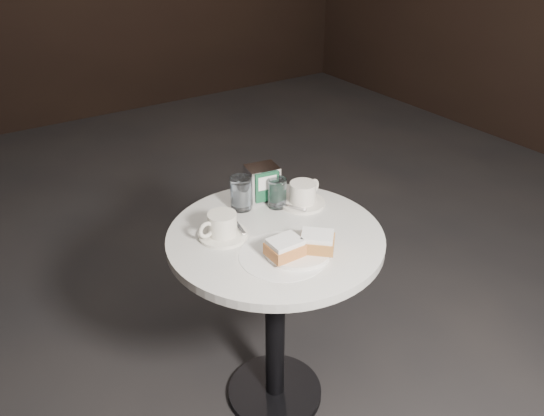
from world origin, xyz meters
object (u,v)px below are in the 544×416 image
Objects in this scene: beignet_plate at (300,247)px; napkin_dispenser at (262,183)px; cafe_table at (275,283)px; water_glass_left at (241,194)px; coffee_cup_left at (222,227)px; water_glass_right at (277,193)px; coffee_cup_right at (303,195)px.

beignet_plate is 2.03× the size of napkin_dispenser.
cafe_table is 6.30× the size of water_glass_left.
napkin_dispenser reaches higher than cafe_table.
cafe_table is 2.89× the size of beignet_plate.
coffee_cup_left is 1.67× the size of water_glass_right.
coffee_cup_right is 0.22m from water_glass_left.
cafe_table is 0.33m from water_glass_left.
beignet_plate is (-0.00, -0.14, 0.22)m from cafe_table.
coffee_cup_right is 1.63× the size of water_glass_left.
coffee_cup_left is 0.19m from water_glass_left.
napkin_dispenser is (0.09, 0.22, 0.26)m from cafe_table.
beignet_plate is at bearing -111.02° from water_glass_right.
water_glass_right is at bearing 9.25° from coffee_cup_left.
cafe_table is 0.26m from beignet_plate.
beignet_plate is at bearing -61.19° from coffee_cup_left.
beignet_plate is 0.26m from coffee_cup_left.
coffee_cup_right is (0.19, 0.11, 0.23)m from cafe_table.
coffee_cup_left and coffee_cup_right have the same top height.
cafe_table is 0.32m from coffee_cup_right.
beignet_plate is 0.30m from water_glass_right.
coffee_cup_left is 1.37× the size of napkin_dispenser.
coffee_cup_left is 0.28m from napkin_dispenser.
coffee_cup_left is at bearing -139.29° from water_glass_left.
water_glass_right is at bearing 54.35° from cafe_table.
cafe_table is at bearing -164.61° from coffee_cup_right.
water_glass_right is (0.11, -0.06, -0.01)m from water_glass_left.
beignet_plate is 1.34× the size of coffee_cup_right.
water_glass_right reaches higher than coffee_cup_right.
coffee_cup_right is at bearing -38.53° from napkin_dispenser.
beignet_plate is 1.48× the size of coffee_cup_left.
coffee_cup_left reaches higher than beignet_plate.
beignet_plate is 2.47× the size of water_glass_right.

